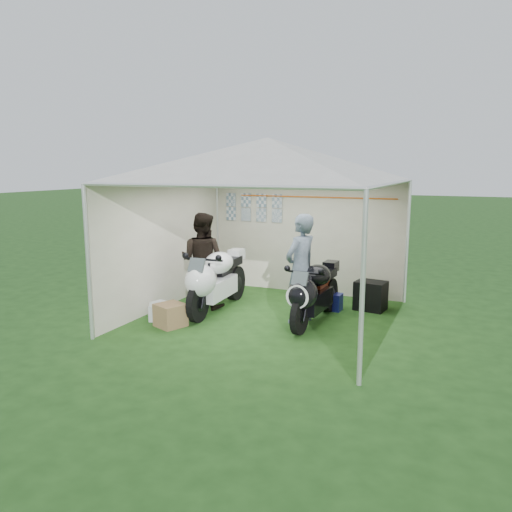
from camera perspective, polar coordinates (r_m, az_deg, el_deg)
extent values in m
plane|color=#1F4517|center=(8.55, 1.25, -7.12)|extent=(80.00, 80.00, 0.00)
cylinder|color=silver|center=(7.66, -18.64, -0.81)|extent=(0.06, 0.06, 2.30)
cylinder|color=silver|center=(5.82, 12.07, -3.86)|extent=(0.06, 0.06, 2.30)
cylinder|color=silver|center=(10.91, -4.44, 2.82)|extent=(0.06, 0.06, 2.30)
cylinder|color=silver|center=(9.71, 16.89, 1.50)|extent=(0.06, 0.06, 2.30)
cube|color=beige|center=(10.13, 5.60, 2.24)|extent=(4.00, 0.02, 2.30)
cube|color=beige|center=(9.22, -10.29, 1.33)|extent=(0.02, 4.00, 2.30)
cube|color=beige|center=(7.75, 15.09, -0.51)|extent=(0.02, 4.00, 2.30)
pyramid|color=white|center=(8.16, 1.33, 10.94)|extent=(5.66, 5.66, 0.70)
cube|color=#99A5B7|center=(10.67, -2.87, 6.45)|extent=(0.22, 0.02, 0.28)
cube|color=#99A5B7|center=(10.52, -1.15, 6.41)|extent=(0.22, 0.02, 0.28)
cube|color=#99A5B7|center=(10.38, 0.61, 6.36)|extent=(0.22, 0.01, 0.28)
cube|color=#99A5B7|center=(10.24, 2.42, 6.30)|extent=(0.22, 0.01, 0.28)
cube|color=#99A5B7|center=(10.69, -2.86, 4.85)|extent=(0.22, 0.02, 0.28)
cube|color=#99A5B7|center=(10.54, -1.15, 4.78)|extent=(0.22, 0.01, 0.28)
cube|color=#99A5B7|center=(10.40, 0.61, 4.71)|extent=(0.22, 0.02, 0.28)
cube|color=#99A5B7|center=(10.27, 2.41, 4.63)|extent=(0.22, 0.01, 0.28)
cylinder|color=#D8590C|center=(9.97, 6.73, 6.71)|extent=(3.20, 0.02, 0.02)
cylinder|color=black|center=(8.31, -6.65, -5.33)|extent=(0.14, 0.66, 0.66)
cylinder|color=black|center=(9.65, -2.43, -3.09)|extent=(0.19, 0.66, 0.66)
cube|color=silver|center=(8.90, -4.54, -3.67)|extent=(0.42, 1.06, 0.33)
ellipsoid|color=silver|center=(8.32, -6.35, -2.82)|extent=(0.52, 0.68, 0.55)
ellipsoid|color=silver|center=(8.90, -4.27, -0.78)|extent=(0.51, 0.70, 0.39)
cube|color=black|center=(9.31, -3.12, -0.70)|extent=(0.31, 0.67, 0.15)
cube|color=silver|center=(9.62, -2.25, 0.19)|extent=(0.26, 0.34, 0.20)
cube|color=black|center=(9.25, -3.39, -1.95)|extent=(0.14, 0.61, 0.11)
cube|color=#3F474C|center=(8.14, -6.81, -1.07)|extent=(0.27, 0.17, 0.23)
cylinder|color=black|center=(7.70, 5.03, -6.78)|extent=(0.13, 0.60, 0.60)
cylinder|color=black|center=(8.97, 8.31, -4.40)|extent=(0.18, 0.61, 0.60)
cube|color=black|center=(8.26, 6.69, -5.05)|extent=(0.39, 0.97, 0.30)
ellipsoid|color=black|center=(7.70, 5.34, -4.30)|extent=(0.48, 0.62, 0.50)
ellipsoid|color=black|center=(8.26, 6.99, -2.21)|extent=(0.47, 0.64, 0.35)
cube|color=black|center=(8.64, 7.87, -2.08)|extent=(0.29, 0.61, 0.14)
cube|color=black|center=(8.93, 8.56, -1.17)|extent=(0.23, 0.31, 0.18)
cube|color=maroon|center=(8.59, 7.62, -3.32)|extent=(0.13, 0.55, 0.10)
cube|color=#3F474C|center=(7.53, 5.04, -2.59)|extent=(0.25, 0.16, 0.21)
cylinder|color=white|center=(7.50, 4.73, -4.68)|extent=(0.36, 0.04, 0.36)
cube|color=#2629B8|center=(9.10, 8.49, -5.15)|extent=(0.42, 0.27, 0.30)
imported|color=black|center=(9.08, -6.17, -0.50)|extent=(0.88, 0.71, 1.74)
imported|color=slate|center=(8.17, 5.12, -1.46)|extent=(0.63, 0.76, 1.80)
cube|color=black|center=(9.21, 12.97, -4.42)|extent=(0.58, 0.49, 0.52)
cube|color=silver|center=(8.55, -10.54, -6.34)|extent=(0.48, 0.41, 0.27)
cube|color=olive|center=(8.20, -9.76, -6.67)|extent=(0.54, 0.54, 0.37)
cube|color=silver|center=(8.84, -10.76, -5.92)|extent=(0.36, 0.32, 0.23)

